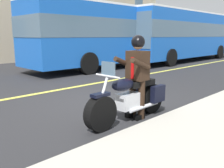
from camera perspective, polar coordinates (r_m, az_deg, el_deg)
name	(u,v)px	position (r m, az deg, el deg)	size (l,w,h in m)	color
ground_plane	(99,102)	(6.42, -3.02, -4.27)	(80.00, 80.00, 0.00)	#28282B
lane_center_stripe	(58,90)	(7.98, -12.58, -1.38)	(60.00, 0.16, 0.01)	#E5DB4C
motorcycle_main	(131,99)	(4.99, 4.45, -3.45)	(2.21, 0.60, 1.26)	black
rider_main	(137,70)	(5.03, 5.93, 3.41)	(0.62, 0.55, 1.74)	black
bus_near	(185,33)	(17.89, 16.75, 11.33)	(11.05, 2.70, 3.30)	blue
bus_far	(119,33)	(14.00, 1.62, 11.93)	(11.05, 2.70, 3.30)	blue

